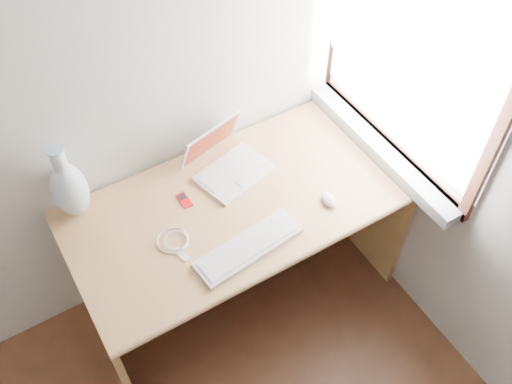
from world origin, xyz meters
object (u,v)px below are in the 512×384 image
laptop (229,161)px  external_keyboard (249,247)px  desk (230,219)px  vase (69,188)px

laptop → external_keyboard: laptop is taller
laptop → external_keyboard: bearing=-124.0°
external_keyboard → desk: bearing=68.5°
external_keyboard → laptop: bearing=64.2°
desk → vase: 0.72m
vase → external_keyboard: bearing=-46.0°
desk → vase: vase is taller
external_keyboard → vase: (-0.50, 0.52, 0.14)m
desk → laptop: 0.29m
vase → desk: bearing=-19.4°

